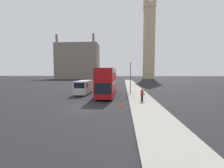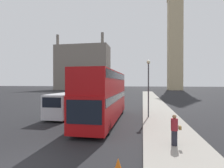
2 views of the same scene
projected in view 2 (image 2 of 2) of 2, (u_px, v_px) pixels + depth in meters
The scene contains 9 objects.
ground_plane at pixel (20, 166), 7.19m from camera, with size 300.00×300.00×0.00m, color black.
clock_tower at pixel (175, 18), 80.52m from camera, with size 6.63×6.80×65.09m.
building_block_distant at pixel (83, 68), 84.01m from camera, with size 25.18×10.61×25.75m.
red_double_decker_bus at pixel (104, 94), 15.54m from camera, with size 2.49×11.09×4.40m.
white_van at pixel (66, 104), 17.57m from camera, with size 2.05×5.79×2.37m.
pedestrian at pixel (175, 130), 9.17m from camera, with size 0.52×0.36×1.62m.
street_lamp at pixel (148, 79), 16.71m from camera, with size 0.36×0.36×5.45m.
parked_sedan at pixel (105, 96), 35.29m from camera, with size 1.72×4.36×1.54m.
traffic_cone at pixel (118, 165), 6.70m from camera, with size 0.36×0.36×0.55m.
Camera 2 is at (4.97, -6.39, 3.45)m, focal length 28.00 mm.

